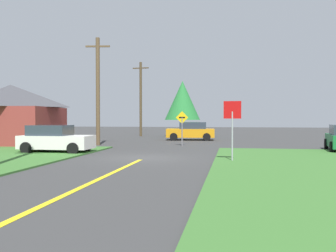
{
  "coord_description": "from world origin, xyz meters",
  "views": [
    {
      "loc": [
        4.46,
        -19.74,
        2.12
      ],
      "look_at": [
        0.55,
        3.99,
        1.54
      ],
      "focal_mm": 42.21,
      "sensor_mm": 36.0,
      "label": 1
    }
  ],
  "objects_px": {
    "utility_pole_mid": "(98,90)",
    "barn": "(11,114)",
    "oak_tree_left": "(182,100)",
    "car_approaching_junction": "(191,131)",
    "utility_pole_far": "(141,98)",
    "parked_car_near_building": "(55,139)",
    "direction_sign": "(182,124)",
    "stop_sign": "(232,119)"
  },
  "relations": [
    {
      "from": "utility_pole_mid",
      "to": "barn",
      "type": "bearing_deg",
      "value": -179.74
    },
    {
      "from": "oak_tree_left",
      "to": "car_approaching_junction",
      "type": "bearing_deg",
      "value": -75.82
    },
    {
      "from": "utility_pole_mid",
      "to": "utility_pole_far",
      "type": "height_order",
      "value": "utility_pole_far"
    },
    {
      "from": "utility_pole_mid",
      "to": "parked_car_near_building",
      "type": "bearing_deg",
      "value": -93.47
    },
    {
      "from": "utility_pole_mid",
      "to": "utility_pole_far",
      "type": "bearing_deg",
      "value": 89.96
    },
    {
      "from": "utility_pole_mid",
      "to": "direction_sign",
      "type": "distance_m",
      "value": 6.73
    },
    {
      "from": "utility_pole_mid",
      "to": "oak_tree_left",
      "type": "distance_m",
      "value": 14.4
    },
    {
      "from": "stop_sign",
      "to": "oak_tree_left",
      "type": "relative_size",
      "value": 0.48
    },
    {
      "from": "stop_sign",
      "to": "barn",
      "type": "xyz_separation_m",
      "value": [
        -16.79,
        9.34,
        0.26
      ]
    },
    {
      "from": "car_approaching_junction",
      "to": "direction_sign",
      "type": "height_order",
      "value": "direction_sign"
    },
    {
      "from": "stop_sign",
      "to": "utility_pole_far",
      "type": "relative_size",
      "value": 0.36
    },
    {
      "from": "barn",
      "to": "oak_tree_left",
      "type": "bearing_deg",
      "value": 49.93
    },
    {
      "from": "utility_pole_far",
      "to": "car_approaching_junction",
      "type": "bearing_deg",
      "value": -45.53
    },
    {
      "from": "oak_tree_left",
      "to": "barn",
      "type": "relative_size",
      "value": 0.77
    },
    {
      "from": "car_approaching_junction",
      "to": "utility_pole_far",
      "type": "distance_m",
      "value": 9.34
    },
    {
      "from": "car_approaching_junction",
      "to": "utility_pole_far",
      "type": "xyz_separation_m",
      "value": [
        -6.11,
        6.23,
        3.33
      ]
    },
    {
      "from": "car_approaching_junction",
      "to": "barn",
      "type": "bearing_deg",
      "value": 25.04
    },
    {
      "from": "parked_car_near_building",
      "to": "utility_pole_far",
      "type": "xyz_separation_m",
      "value": [
        0.39,
        19.99,
        3.33
      ]
    },
    {
      "from": "parked_car_near_building",
      "to": "direction_sign",
      "type": "xyz_separation_m",
      "value": [
        6.63,
        6.5,
        0.75
      ]
    },
    {
      "from": "parked_car_near_building",
      "to": "car_approaching_junction",
      "type": "bearing_deg",
      "value": 65.12
    },
    {
      "from": "parked_car_near_building",
      "to": "utility_pole_mid",
      "type": "distance_m",
      "value": 7.15
    },
    {
      "from": "stop_sign",
      "to": "parked_car_near_building",
      "type": "distance_m",
      "value": 10.71
    },
    {
      "from": "parked_car_near_building",
      "to": "utility_pole_far",
      "type": "distance_m",
      "value": 20.27
    },
    {
      "from": "oak_tree_left",
      "to": "barn",
      "type": "height_order",
      "value": "oak_tree_left"
    },
    {
      "from": "stop_sign",
      "to": "utility_pole_mid",
      "type": "xyz_separation_m",
      "value": [
        -9.82,
        9.37,
        2.06
      ]
    },
    {
      "from": "parked_car_near_building",
      "to": "utility_pole_far",
      "type": "relative_size",
      "value": 0.52
    },
    {
      "from": "parked_car_near_building",
      "to": "car_approaching_junction",
      "type": "height_order",
      "value": "same"
    },
    {
      "from": "stop_sign",
      "to": "utility_pole_far",
      "type": "height_order",
      "value": "utility_pole_far"
    },
    {
      "from": "parked_car_near_building",
      "to": "barn",
      "type": "bearing_deg",
      "value": 136.64
    },
    {
      "from": "parked_car_near_building",
      "to": "utility_pole_mid",
      "type": "bearing_deg",
      "value": 86.95
    },
    {
      "from": "stop_sign",
      "to": "parked_car_near_building",
      "type": "relative_size",
      "value": 0.69
    },
    {
      "from": "barn",
      "to": "direction_sign",
      "type": "bearing_deg",
      "value": 0.8
    },
    {
      "from": "utility_pole_mid",
      "to": "oak_tree_left",
      "type": "bearing_deg",
      "value": 71.59
    },
    {
      "from": "car_approaching_junction",
      "to": "direction_sign",
      "type": "xyz_separation_m",
      "value": [
        0.12,
        -7.27,
        0.75
      ]
    },
    {
      "from": "direction_sign",
      "to": "oak_tree_left",
      "type": "relative_size",
      "value": 0.42
    },
    {
      "from": "utility_pole_mid",
      "to": "utility_pole_far",
      "type": "xyz_separation_m",
      "value": [
        0.01,
        13.65,
        0.05
      ]
    },
    {
      "from": "utility_pole_far",
      "to": "utility_pole_mid",
      "type": "bearing_deg",
      "value": -90.04
    },
    {
      "from": "stop_sign",
      "to": "car_approaching_junction",
      "type": "height_order",
      "value": "stop_sign"
    },
    {
      "from": "direction_sign",
      "to": "car_approaching_junction",
      "type": "bearing_deg",
      "value": 90.92
    },
    {
      "from": "direction_sign",
      "to": "barn",
      "type": "relative_size",
      "value": 0.33
    },
    {
      "from": "stop_sign",
      "to": "oak_tree_left",
      "type": "bearing_deg",
      "value": -70.78
    },
    {
      "from": "stop_sign",
      "to": "car_approaching_junction",
      "type": "xyz_separation_m",
      "value": [
        -3.69,
        16.79,
        -1.21
      ]
    }
  ]
}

